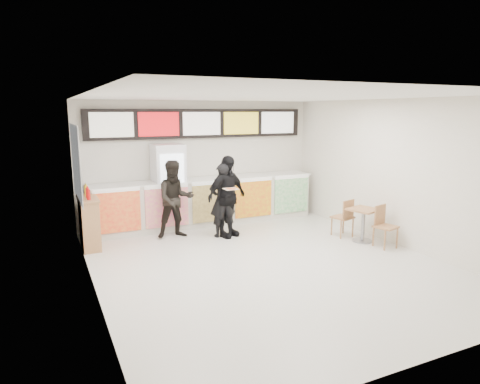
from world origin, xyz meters
TOP-DOWN VIEW (x-y plane):
  - floor at (0.00, 0.00)m, footprint 7.00×7.00m
  - ceiling at (0.00, 0.00)m, footprint 7.00×7.00m
  - wall_back at (0.00, 3.50)m, footprint 6.00×0.00m
  - wall_left at (-3.00, 0.00)m, footprint 0.00×7.00m
  - wall_right at (3.00, 0.00)m, footprint 0.00×7.00m
  - service_counter at (0.00, 3.09)m, footprint 5.56×0.77m
  - menu_board at (0.00, 3.41)m, footprint 5.50×0.14m
  - drinks_fridge at (-0.93, 3.11)m, footprint 0.70×0.67m
  - mirror_panel at (-2.99, 2.45)m, footprint 0.01×2.00m
  - customer_main at (-0.06, 1.95)m, footprint 0.61×0.41m
  - customer_left at (-1.02, 2.34)m, footprint 0.87×0.69m
  - customer_mid at (0.03, 1.91)m, footprint 1.15×0.79m
  - pizza_slice at (-0.06, 1.50)m, footprint 0.36×0.36m
  - cafe_table at (2.50, 0.33)m, footprint 0.79×1.51m
  - condiment_ledge at (-2.82, 2.38)m, footprint 0.38×0.93m

SIDE VIEW (x-z plane):
  - floor at x=0.00m, z-range 0.00..0.00m
  - cafe_table at x=2.50m, z-range 0.07..0.93m
  - condiment_ledge at x=-2.82m, z-range -0.09..1.15m
  - service_counter at x=0.00m, z-range 0.00..1.14m
  - customer_main at x=-0.06m, z-range 0.00..1.65m
  - customer_left at x=-1.02m, z-range 0.00..1.71m
  - customer_mid at x=0.03m, z-range 0.00..1.81m
  - drinks_fridge at x=-0.93m, z-range 0.00..2.00m
  - pizza_slice at x=-0.06m, z-range 1.15..1.17m
  - wall_back at x=0.00m, z-range -1.50..4.50m
  - wall_left at x=-3.00m, z-range -2.00..5.00m
  - wall_right at x=3.00m, z-range -2.00..5.00m
  - mirror_panel at x=-2.99m, z-range 1.00..2.50m
  - menu_board at x=0.00m, z-range 2.10..2.80m
  - ceiling at x=0.00m, z-range 3.00..3.00m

